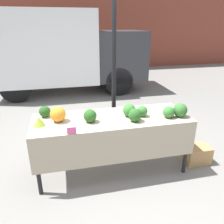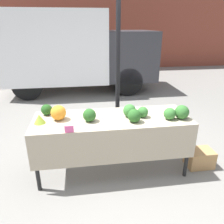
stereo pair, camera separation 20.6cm
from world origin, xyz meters
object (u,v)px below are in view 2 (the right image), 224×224
parked_truck (75,50)px  price_sign (69,129)px  produce_crate (199,158)px  orange_cauliflower (58,113)px

parked_truck → price_sign: parked_truck is taller
price_sign → produce_crate: bearing=7.4°
parked_truck → orange_cauliflower: parked_truck is taller
parked_truck → orange_cauliflower: size_ratio=22.15×
produce_crate → price_sign: bearing=-172.6°
price_sign → produce_crate: (1.80, 0.23, -0.71)m
orange_cauliflower → price_sign: (0.14, -0.38, -0.06)m
parked_truck → produce_crate: parked_truck is taller
orange_cauliflower → produce_crate: size_ratio=0.52×
orange_cauliflower → price_sign: size_ratio=1.89×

